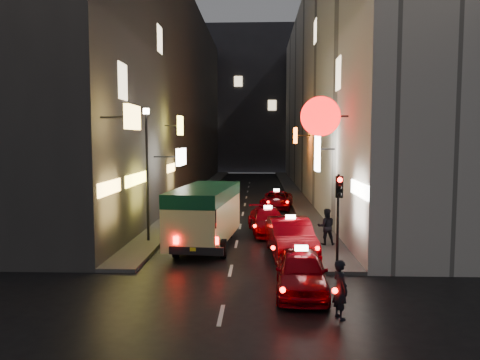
# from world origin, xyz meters

# --- Properties ---
(building_left) EXTENTS (7.68, 52.00, 18.00)m
(building_left) POSITION_xyz_m (-8.00, 33.99, 9.00)
(building_left) COLOR #363331
(building_left) RESTS_ON ground
(building_right) EXTENTS (8.10, 52.00, 18.00)m
(building_right) POSITION_xyz_m (8.00, 33.99, 9.00)
(building_right) COLOR #A9A39B
(building_right) RESTS_ON ground
(building_far) EXTENTS (30.00, 10.00, 22.00)m
(building_far) POSITION_xyz_m (0.00, 66.00, 11.00)
(building_far) COLOR #303034
(building_far) RESTS_ON ground
(sidewalk_left) EXTENTS (1.50, 52.00, 0.15)m
(sidewalk_left) POSITION_xyz_m (-4.25, 34.00, 0.07)
(sidewalk_left) COLOR #43403E
(sidewalk_left) RESTS_ON ground
(sidewalk_right) EXTENTS (1.50, 52.00, 0.15)m
(sidewalk_right) POSITION_xyz_m (4.25, 34.00, 0.07)
(sidewalk_right) COLOR #43403E
(sidewalk_right) RESTS_ON ground
(minibus) EXTENTS (2.93, 6.64, 2.76)m
(minibus) POSITION_xyz_m (-1.40, 12.43, 1.75)
(minibus) COLOR #C8C37D
(minibus) RESTS_ON ground
(taxi_near) EXTENTS (2.28, 5.11, 1.77)m
(taxi_near) POSITION_xyz_m (2.42, 6.07, 0.80)
(taxi_near) COLOR #86000A
(taxi_near) RESTS_ON ground
(taxi_second) EXTENTS (2.91, 5.99, 2.01)m
(taxi_second) POSITION_xyz_m (2.40, 10.88, 0.92)
(taxi_second) COLOR #86000A
(taxi_second) RESTS_ON ground
(taxi_third) EXTENTS (2.55, 4.98, 1.69)m
(taxi_third) POSITION_xyz_m (1.54, 15.68, 0.76)
(taxi_third) COLOR #86000A
(taxi_third) RESTS_ON ground
(taxi_far) EXTENTS (2.46, 4.78, 1.62)m
(taxi_far) POSITION_xyz_m (2.33, 24.58, 0.73)
(taxi_far) COLOR #86000A
(taxi_far) RESTS_ON ground
(pedestrian_crossing) EXTENTS (0.57, 0.71, 1.86)m
(pedestrian_crossing) POSITION_xyz_m (3.30, 3.91, 0.93)
(pedestrian_crossing) COLOR black
(pedestrian_crossing) RESTS_ON ground
(pedestrian_sidewalk) EXTENTS (0.71, 0.45, 1.88)m
(pedestrian_sidewalk) POSITION_xyz_m (4.13, 12.43, 1.09)
(pedestrian_sidewalk) COLOR black
(pedestrian_sidewalk) RESTS_ON sidewalk_right
(traffic_light) EXTENTS (0.26, 0.43, 3.50)m
(traffic_light) POSITION_xyz_m (4.00, 8.47, 2.69)
(traffic_light) COLOR black
(traffic_light) RESTS_ON sidewalk_right
(lamp_post) EXTENTS (0.28, 0.28, 6.22)m
(lamp_post) POSITION_xyz_m (-4.20, 13.00, 3.72)
(lamp_post) COLOR black
(lamp_post) RESTS_ON sidewalk_left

